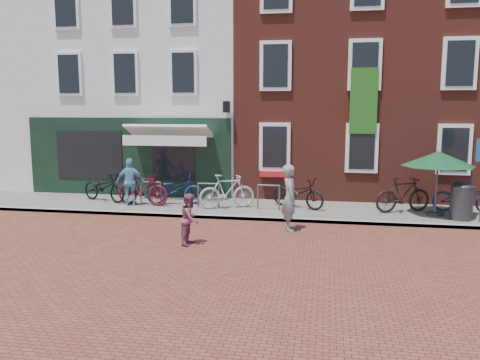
% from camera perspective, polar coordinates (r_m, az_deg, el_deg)
% --- Properties ---
extents(ground, '(80.00, 80.00, 0.00)m').
position_cam_1_polar(ground, '(15.23, 0.85, -4.63)').
color(ground, brown).
extents(sidewalk, '(24.00, 3.00, 0.10)m').
position_cam_1_polar(sidewalk, '(16.55, 5.10, -3.40)').
color(sidewalk, slate).
rests_on(sidewalk, ground).
extents(building_stucco, '(8.00, 8.00, 9.00)m').
position_cam_1_polar(building_stucco, '(22.87, -8.94, 11.06)').
color(building_stucco, silver).
rests_on(building_stucco, ground).
extents(building_brick_mid, '(6.00, 8.00, 10.00)m').
position_cam_1_polar(building_brick_mid, '(21.69, 9.26, 12.52)').
color(building_brick_mid, maroon).
rests_on(building_brick_mid, ground).
extents(building_brick_right, '(6.00, 8.00, 10.00)m').
position_cam_1_polar(building_brick_right, '(22.41, 25.12, 11.70)').
color(building_brick_right, maroon).
rests_on(building_brick_right, ground).
extents(filler_left, '(7.00, 8.00, 9.00)m').
position_cam_1_polar(filler_left, '(26.26, -24.87, 10.06)').
color(filler_left, silver).
rests_on(filler_left, ground).
extents(litter_bin, '(0.65, 0.65, 1.20)m').
position_cam_1_polar(litter_bin, '(16.19, 23.95, -1.98)').
color(litter_bin, '#38383B').
rests_on(litter_bin, sidewalk).
extents(parasol, '(2.21, 2.21, 2.08)m').
position_cam_1_polar(parasol, '(16.35, 21.67, 2.56)').
color(parasol, '#4C4C4F').
rests_on(parasol, sidewalk).
extents(woman, '(0.56, 0.74, 1.85)m').
position_cam_1_polar(woman, '(13.96, 5.69, -2.01)').
color(woman, gray).
rests_on(woman, ground).
extents(boy, '(0.54, 0.67, 1.29)m').
position_cam_1_polar(boy, '(12.63, -5.70, -4.44)').
color(boy, '#874257').
rests_on(boy, ground).
extents(cafe_person, '(0.99, 0.55, 1.60)m').
position_cam_1_polar(cafe_person, '(17.23, -12.37, -0.22)').
color(cafe_person, '#639DC4').
rests_on(cafe_person, sidewalk).
extents(bicycle_0, '(2.04, 1.33, 1.01)m').
position_cam_1_polar(bicycle_0, '(18.24, -15.22, -0.77)').
color(bicycle_0, black).
rests_on(bicycle_0, sidewalk).
extents(bicycle_1, '(1.92, 0.78, 1.12)m').
position_cam_1_polar(bicycle_1, '(17.23, -11.05, -0.98)').
color(bicycle_1, '#520C17').
rests_on(bicycle_1, sidewalk).
extents(bicycle_2, '(2.03, 1.08, 1.01)m').
position_cam_1_polar(bicycle_2, '(17.22, -7.44, -1.09)').
color(bicycle_2, navy).
rests_on(bicycle_2, sidewalk).
extents(bicycle_3, '(1.92, 1.26, 1.12)m').
position_cam_1_polar(bicycle_3, '(16.41, -1.50, -1.30)').
color(bicycle_3, '#A6A6A8').
rests_on(bicycle_3, sidewalk).
extents(bicycle_4, '(2.02, 1.50, 1.01)m').
position_cam_1_polar(bicycle_4, '(16.60, 6.63, -1.44)').
color(bicycle_4, black).
rests_on(bicycle_4, sidewalk).
extents(bicycle_5, '(1.93, 1.21, 1.12)m').
position_cam_1_polar(bicycle_5, '(16.62, 18.07, -1.60)').
color(bicycle_5, black).
rests_on(bicycle_5, sidewalk).
extents(bicycle_6, '(2.03, 1.10, 1.01)m').
position_cam_1_polar(bicycle_6, '(17.22, 24.25, -1.79)').
color(bicycle_6, '#12214D').
rests_on(bicycle_6, sidewalk).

